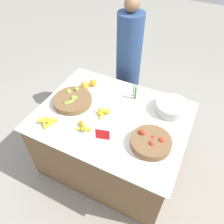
# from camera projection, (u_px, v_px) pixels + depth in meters

# --- Properties ---
(ground_plane) EXTENTS (12.00, 12.00, 0.00)m
(ground_plane) POSITION_uv_depth(u_px,v_px,m) (112.00, 160.00, 2.60)
(ground_plane) COLOR gray
(market_table) EXTENTS (1.42, 1.09, 0.75)m
(market_table) POSITION_uv_depth(u_px,v_px,m) (112.00, 140.00, 2.33)
(market_table) COLOR brown
(market_table) RESTS_ON ground_plane
(lime_bowl) EXTENTS (0.38, 0.38, 0.09)m
(lime_bowl) POSITION_uv_depth(u_px,v_px,m) (73.00, 100.00, 2.18)
(lime_bowl) COLOR brown
(lime_bowl) RESTS_ON market_table
(tomato_basket) EXTENTS (0.34, 0.34, 0.10)m
(tomato_basket) POSITION_uv_depth(u_px,v_px,m) (151.00, 142.00, 1.81)
(tomato_basket) COLOR brown
(tomato_basket) RESTS_ON market_table
(orange_pile) EXTENTS (0.14, 0.18, 0.08)m
(orange_pile) POSITION_uv_depth(u_px,v_px,m) (87.00, 85.00, 2.34)
(orange_pile) COLOR orange
(orange_pile) RESTS_ON market_table
(metal_bowl) EXTENTS (0.31, 0.31, 0.10)m
(metal_bowl) POSITION_uv_depth(u_px,v_px,m) (172.00, 107.00, 2.08)
(metal_bowl) COLOR #B7B7BF
(metal_bowl) RESTS_ON market_table
(price_sign) EXTENTS (0.12, 0.04, 0.11)m
(price_sign) POSITION_uv_depth(u_px,v_px,m) (102.00, 135.00, 1.83)
(price_sign) COLOR red
(price_sign) RESTS_ON market_table
(veg_bundle) EXTENTS (0.05, 0.06, 0.14)m
(veg_bundle) POSITION_uv_depth(u_px,v_px,m) (135.00, 92.00, 2.21)
(veg_bundle) COLOR #428438
(veg_bundle) RESTS_ON market_table
(banana_bunch_front_left) EXTENTS (0.18, 0.18, 0.06)m
(banana_bunch_front_left) POSITION_uv_depth(u_px,v_px,m) (48.00, 121.00, 1.99)
(banana_bunch_front_left) COLOR yellow
(banana_bunch_front_left) RESTS_ON market_table
(banana_bunch_front_center) EXTENTS (0.15, 0.18, 0.06)m
(banana_bunch_front_center) POSITION_uv_depth(u_px,v_px,m) (103.00, 112.00, 2.07)
(banana_bunch_front_center) COLOR yellow
(banana_bunch_front_center) RESTS_ON market_table
(banana_bunch_middle_left) EXTENTS (0.17, 0.14, 0.06)m
(banana_bunch_middle_left) POSITION_uv_depth(u_px,v_px,m) (83.00, 127.00, 1.94)
(banana_bunch_middle_left) COLOR yellow
(banana_bunch_middle_left) RESTS_ON market_table
(vendor_person) EXTENTS (0.29, 0.29, 1.55)m
(vendor_person) POSITION_uv_depth(u_px,v_px,m) (128.00, 69.00, 2.68)
(vendor_person) COLOR navy
(vendor_person) RESTS_ON ground_plane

